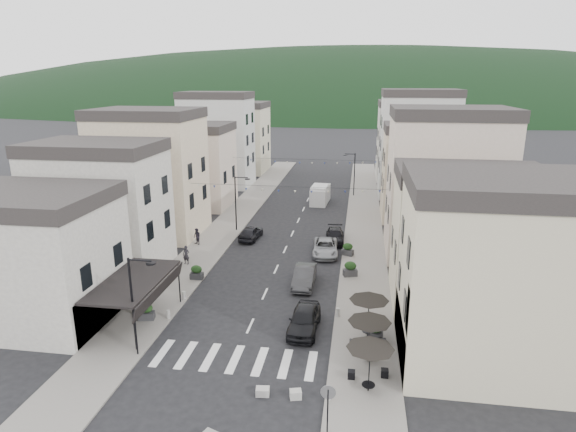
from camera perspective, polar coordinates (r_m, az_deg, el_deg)
name	(u,v)px	position (r m, az deg, el deg)	size (l,w,h in m)	color
ground	(226,380)	(28.01, -7.39, -18.67)	(700.00, 700.00, 0.00)	black
sidewalk_left	(238,215)	(58.11, -5.98, 0.13)	(4.00, 76.00, 0.12)	slate
sidewalk_right	(364,220)	(56.33, 8.96, -0.49)	(4.00, 76.00, 0.12)	slate
hill_backdrop	(352,104)	(322.52, 7.56, 13.07)	(640.00, 360.00, 70.00)	black
boutique_building	(20,262)	(37.01, -29.21, -4.83)	(12.00, 8.00, 8.00)	#A7A199
bistro_building	(495,282)	(29.27, 23.37, -7.19)	(10.00, 8.00, 10.00)	beige
boutique_awning	(137,282)	(33.04, -17.47, -7.49)	(3.77, 7.50, 3.28)	black
buildings_row_left	(195,156)	(64.23, -10.96, 6.99)	(10.20, 54.16, 14.00)	#A7A199
buildings_row_right	(425,162)	(59.92, 15.96, 6.23)	(10.20, 54.16, 14.50)	beige
cafe_terrace	(369,326)	(28.31, 9.63, -12.76)	(2.50, 8.10, 2.53)	black
streetlamp_left_near	(136,295)	(29.76, -17.56, -8.94)	(1.70, 0.56, 6.00)	black
streetlamp_left_far	(238,198)	(51.15, -5.94, 2.16)	(1.70, 0.56, 6.00)	black
streetlamp_right_far	(352,170)	(67.18, 7.65, 5.43)	(1.70, 0.56, 6.00)	black
traffic_sign	(328,400)	(23.24, 4.76, -20.94)	(0.70, 0.07, 2.70)	black
bollards	(248,324)	(32.32, -4.72, -12.62)	(11.66, 10.26, 0.60)	gray
bunting_near	(287,190)	(45.73, -0.17, 3.10)	(19.00, 0.28, 0.62)	black
bunting_far	(306,162)	(61.30, 2.12, 6.41)	(19.00, 0.28, 0.62)	black
parked_car_a	(304,319)	(32.02, 1.95, -12.13)	(1.84, 4.57, 1.56)	black
parked_car_b	(304,276)	(38.44, 1.96, -7.17)	(1.58, 4.53, 1.49)	#2E2E30
parked_car_c	(325,247)	(45.05, 4.43, -3.73)	(2.30, 4.98, 1.38)	gray
parked_car_d	(335,236)	(48.54, 5.57, -2.36)	(1.78, 4.39, 1.27)	black
parked_car_e	(251,233)	(49.25, -4.43, -1.97)	(1.67, 4.15, 1.42)	black
delivery_van	(320,194)	(63.40, 3.84, 2.60)	(2.37, 5.25, 2.45)	silver
pedestrian_a	(186,255)	(43.21, -11.98, -4.54)	(0.61, 0.40, 1.68)	black
pedestrian_b	(197,236)	(48.01, -10.74, -2.40)	(0.80, 0.62, 1.64)	black
concrete_block_b	(296,394)	(26.39, 0.91, -20.37)	(0.60, 0.45, 0.45)	#A5A29C
concrete_block_c	(263,392)	(26.64, -3.02, -20.06)	(0.70, 0.50, 0.40)	#A8A4A0
planter_la	(146,312)	(34.49, -16.46, -10.81)	(1.14, 0.76, 1.18)	#2B2B2D
planter_lb	(197,272)	(40.06, -10.79, -6.57)	(1.06, 0.61, 1.17)	#29292B
planter_ra	(376,332)	(31.39, 10.35, -13.35)	(0.96, 0.57, 1.03)	#2C2C2F
planter_rb	(350,269)	(40.24, 7.39, -6.24)	(1.26, 0.92, 1.26)	#2F2F31
planter_rc	(348,249)	(44.80, 7.09, -3.93)	(1.17, 0.91, 1.16)	#303033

